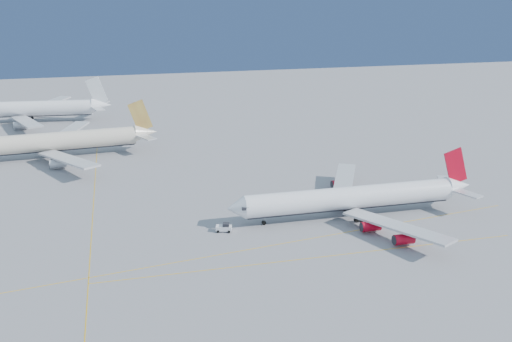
% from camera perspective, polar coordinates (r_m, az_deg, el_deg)
% --- Properties ---
extents(ground, '(500.00, 500.00, 0.00)m').
position_cam_1_polar(ground, '(129.00, 1.87, -6.16)').
color(ground, slate).
rests_on(ground, ground).
extents(taxiway_lines, '(118.86, 140.00, 0.02)m').
position_cam_1_polar(taxiway_lines, '(131.83, -5.09, -5.67)').
color(taxiway_lines, '#D69C0B').
rests_on(taxiway_lines, ground).
extents(airliner_virgin, '(62.12, 56.00, 15.37)m').
position_cam_1_polar(airliner_virgin, '(138.25, 9.87, -2.66)').
color(airliner_virgin, white).
rests_on(airliner_virgin, ground).
extents(airliner_etihad, '(66.10, 60.85, 17.24)m').
position_cam_1_polar(airliner_etihad, '(193.78, -19.49, 2.78)').
color(airliner_etihad, beige).
rests_on(airliner_etihad, ground).
extents(airliner_third, '(67.15, 61.58, 18.01)m').
position_cam_1_polar(airliner_third, '(248.98, -21.91, 5.78)').
color(airliner_third, white).
rests_on(airliner_third, ground).
extents(pushback_tug, '(3.88, 2.96, 1.98)m').
position_cam_1_polar(pushback_tug, '(129.36, -3.20, -5.67)').
color(pushback_tug, white).
rests_on(pushback_tug, ground).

